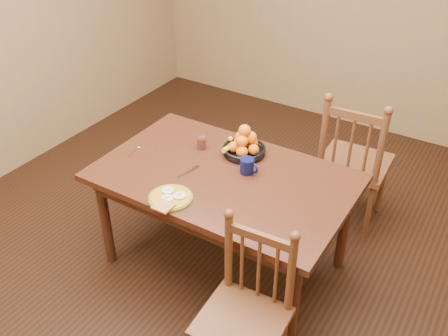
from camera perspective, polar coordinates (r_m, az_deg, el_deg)
The scene contains 10 objects.
room at distance 2.84m, azimuth 0.00°, elevation 9.28°, with size 4.52×5.02×2.72m.
dining_table at distance 3.19m, azimuth 0.00°, elevation -2.03°, with size 1.60×1.00×0.75m.
chair_far at distance 3.79m, azimuth 14.56°, elevation 0.57°, with size 0.51×0.49×1.07m.
chair_near at distance 2.69m, azimuth 2.46°, elevation -16.30°, with size 0.46×0.44×0.95m.
breakfast_plate at distance 2.94m, azimuth -6.17°, elevation -3.38°, with size 0.26×0.29×0.04m.
fork at distance 3.17m, azimuth -3.93°, elevation -0.34°, with size 0.05×0.18×0.00m.
spoon at distance 3.45m, azimuth -9.90°, elevation 2.25°, with size 0.05×0.16×0.01m.
coffee_mug at distance 3.13m, azimuth 2.72°, elevation 0.24°, with size 0.13×0.09×0.10m.
juice_glass at distance 3.39m, azimuth -2.59°, elevation 2.90°, with size 0.06×0.06×0.09m.
fruit_bowl at distance 3.32m, azimuth 2.29°, elevation 2.58°, with size 0.29×0.29×0.22m.
Camera 1 is at (1.37, -2.20, 2.51)m, focal length 40.00 mm.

